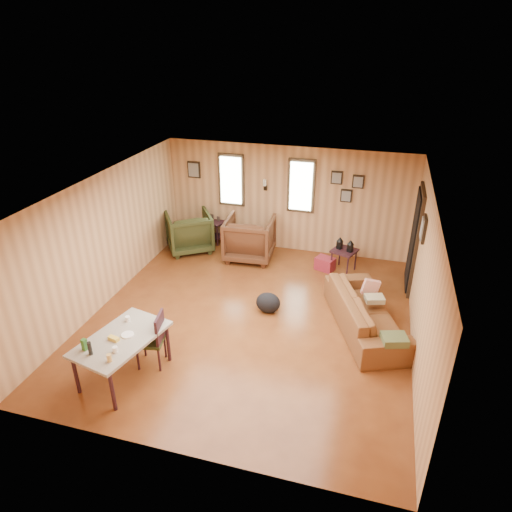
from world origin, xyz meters
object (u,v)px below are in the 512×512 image
at_px(sofa, 366,307).
at_px(recliner_green, 189,230).
at_px(side_table, 345,249).
at_px(dining_table, 121,342).
at_px(recliner_brown, 250,236).
at_px(end_table, 216,227).

height_order(sofa, recliner_green, recliner_green).
bearing_deg(side_table, recliner_green, 178.79).
xyz_separation_m(side_table, dining_table, (-2.75, -4.18, 0.12)).
bearing_deg(recliner_green, recliner_brown, 145.22).
xyz_separation_m(sofa, recliner_green, (-4.10, 2.06, 0.06)).
height_order(recliner_green, side_table, recliner_green).
bearing_deg(dining_table, recliner_brown, 93.87).
bearing_deg(sofa, end_table, 31.60).
relative_size(recliner_brown, dining_table, 0.70).
bearing_deg(side_table, sofa, -73.87).
relative_size(side_table, dining_table, 0.50).
height_order(end_table, side_table, side_table).
distance_m(end_table, side_table, 3.19).
relative_size(sofa, end_table, 3.34).
bearing_deg(sofa, side_table, -6.19).
relative_size(recliner_green, end_table, 1.48).
height_order(sofa, side_table, sofa).
xyz_separation_m(recliner_brown, end_table, (-1.03, 0.65, -0.15)).
bearing_deg(sofa, recliner_brown, 30.15).
bearing_deg(side_table, dining_table, -123.36).
bearing_deg(recliner_green, end_table, -157.56).
bearing_deg(side_table, recliner_brown, 178.68).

